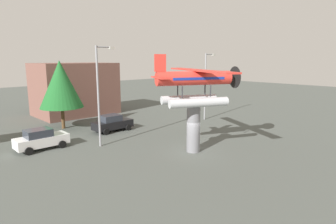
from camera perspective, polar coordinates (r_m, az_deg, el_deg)
name	(u,v)px	position (r m, az deg, el deg)	size (l,w,h in m)	color
ground_plane	(193,151)	(23.85, 5.02, -7.84)	(140.00, 140.00, 0.00)	#4C514C
display_pedestal	(193,129)	(23.32, 5.10, -3.32)	(1.10, 1.10, 3.87)	slate
floatplane_monument	(196,84)	(22.78, 5.55, 5.55)	(7.15, 9.89, 4.00)	silver
car_near_white	(41,139)	(26.34, -24.07, -4.96)	(4.20, 2.02, 1.76)	white
car_mid_black	(112,123)	(30.57, -11.11, -2.17)	(4.20, 2.02, 1.76)	black
streetlight_primary	(100,90)	(24.94, -13.46, 4.37)	(1.84, 0.28, 8.60)	gray
streetlight_secondary	(206,82)	(35.74, 7.66, 6.00)	(1.84, 0.28, 8.18)	gray
storefront_building	(75,89)	(41.07, -18.10, 4.42)	(10.04, 7.02, 6.98)	brown
tree_east	(61,84)	(32.68, -20.68, 5.21)	(4.55, 4.55, 7.38)	brown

